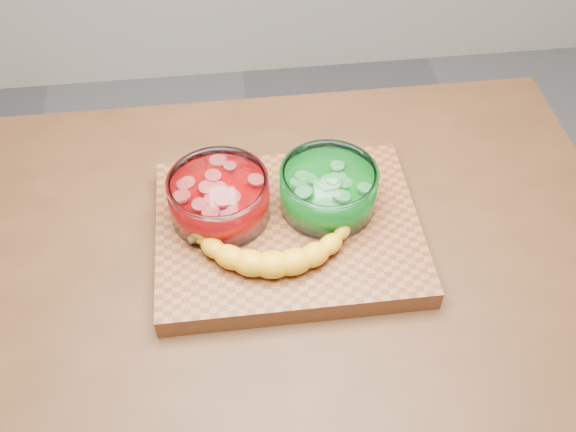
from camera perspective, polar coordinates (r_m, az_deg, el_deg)
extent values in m
cube|color=#462915|center=(1.50, 0.00, -12.98)|extent=(1.20, 0.80, 0.90)
cube|color=brown|center=(1.11, 0.00, -1.36)|extent=(0.45, 0.35, 0.04)
cylinder|color=white|center=(1.09, -6.13, 1.64)|extent=(0.17, 0.17, 0.08)
cylinder|color=#C50607|center=(1.10, -6.08, 1.21)|extent=(0.15, 0.15, 0.05)
cylinder|color=#FA504E|center=(1.08, -6.22, 2.36)|extent=(0.14, 0.14, 0.02)
cylinder|color=white|center=(1.10, 3.60, 2.42)|extent=(0.17, 0.17, 0.08)
cylinder|color=#10811B|center=(1.11, 3.57, 2.00)|extent=(0.15, 0.15, 0.04)
cylinder|color=#5EC75D|center=(1.09, 3.65, 3.13)|extent=(0.14, 0.14, 0.02)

